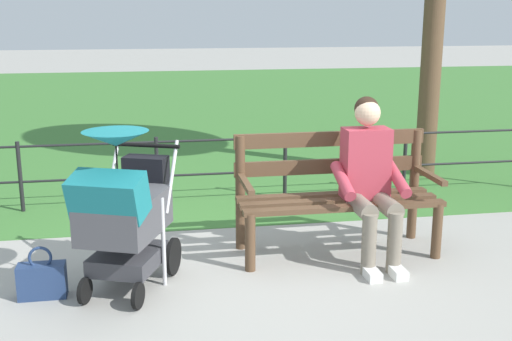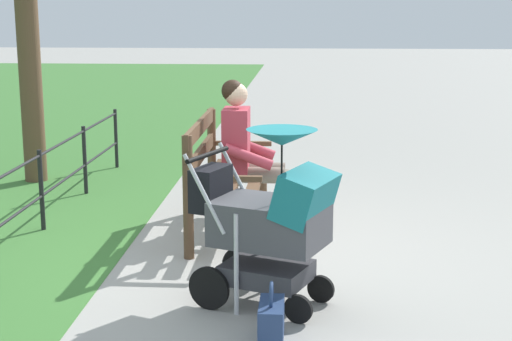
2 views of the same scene
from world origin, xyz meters
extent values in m
plane|color=#9E9B93|center=(0.00, 0.00, 0.00)|extent=(60.00, 60.00, 0.00)
cube|color=#3D7533|center=(0.00, -8.80, 0.00)|extent=(40.00, 16.00, 0.01)
cube|color=brown|center=(-0.73, -0.18, 0.45)|extent=(1.60, 0.10, 0.04)
cube|color=brown|center=(-0.73, 0.00, 0.45)|extent=(1.60, 0.10, 0.04)
cube|color=brown|center=(-0.73, 0.18, 0.45)|extent=(1.60, 0.10, 0.04)
cube|color=brown|center=(-0.73, -0.28, 0.67)|extent=(1.60, 0.04, 0.12)
cube|color=brown|center=(-0.73, -0.28, 0.90)|extent=(1.60, 0.04, 0.12)
cylinder|color=brown|center=(-1.48, 0.20, 0.23)|extent=(0.08, 0.08, 0.45)
cylinder|color=brown|center=(-1.48, -0.28, 0.47)|extent=(0.08, 0.08, 0.95)
cube|color=brown|center=(-1.48, 0.00, 0.63)|extent=(0.05, 0.56, 0.04)
cylinder|color=brown|center=(0.02, 0.20, 0.23)|extent=(0.08, 0.08, 0.45)
cylinder|color=brown|center=(0.02, -0.28, 0.47)|extent=(0.08, 0.08, 0.95)
cube|color=brown|center=(0.02, 0.00, 0.63)|extent=(0.05, 0.56, 0.04)
cylinder|color=slate|center=(-1.04, 0.22, 0.47)|extent=(0.14, 0.40, 0.14)
cylinder|color=slate|center=(-0.84, 0.22, 0.47)|extent=(0.14, 0.40, 0.14)
cylinder|color=slate|center=(-1.04, 0.42, 0.24)|extent=(0.11, 0.11, 0.47)
cylinder|color=slate|center=(-0.84, 0.42, 0.24)|extent=(0.11, 0.11, 0.47)
cube|color=silver|center=(-1.04, 0.50, 0.04)|extent=(0.10, 0.22, 0.07)
cube|color=silver|center=(-0.84, 0.50, 0.04)|extent=(0.10, 0.22, 0.07)
cube|color=#B23847|center=(-0.94, 0.00, 0.75)|extent=(0.36, 0.22, 0.56)
cylinder|color=#B23847|center=(-1.16, 0.12, 0.65)|extent=(0.09, 0.43, 0.23)
cylinder|color=#B23847|center=(-0.72, 0.12, 0.65)|extent=(0.09, 0.43, 0.23)
sphere|color=beige|center=(-0.94, 0.00, 1.15)|extent=(0.20, 0.20, 0.20)
sphere|color=black|center=(-0.94, -0.03, 1.18)|extent=(0.19, 0.19, 0.19)
cylinder|color=black|center=(0.59, 0.17, 0.14)|extent=(0.13, 0.27, 0.28)
cylinder|color=black|center=(1.02, 0.00, 0.14)|extent=(0.13, 0.27, 0.28)
cylinder|color=black|center=(0.85, 0.71, 0.09)|extent=(0.10, 0.18, 0.18)
cylinder|color=black|center=(1.20, 0.57, 0.09)|extent=(0.10, 0.18, 0.18)
cube|color=#38383D|center=(0.92, 0.36, 0.22)|extent=(0.58, 0.64, 0.12)
cylinder|color=silver|center=(0.67, 0.35, 0.33)|extent=(0.03, 0.03, 0.65)
cylinder|color=silver|center=(1.09, 0.18, 0.33)|extent=(0.03, 0.03, 0.65)
cube|color=#47474C|center=(0.92, 0.38, 0.55)|extent=(0.68, 0.80, 0.28)
cube|color=#19727A|center=(1.01, 0.60, 0.75)|extent=(0.56, 0.46, 0.33)
cylinder|color=black|center=(0.76, -0.03, 0.95)|extent=(0.49, 0.22, 0.03)
cylinder|color=silver|center=(0.58, 0.15, 0.75)|extent=(0.14, 0.29, 0.49)
cylinder|color=silver|center=(1.01, -0.02, 0.75)|extent=(0.14, 0.29, 0.49)
cone|color=#19727A|center=(0.95, 0.45, 1.10)|extent=(0.57, 0.57, 0.10)
cylinder|color=black|center=(0.95, 0.45, 0.92)|extent=(0.01, 0.01, 0.30)
cube|color=black|center=(0.77, -0.01, 0.73)|extent=(0.36, 0.27, 0.28)
cube|color=navy|center=(1.50, 0.42, 0.12)|extent=(0.32, 0.14, 0.24)
torus|color=navy|center=(1.50, 0.42, 0.29)|extent=(0.16, 0.02, 0.16)
cylinder|color=black|center=(-1.97, -1.64, 0.35)|extent=(0.04, 0.04, 0.70)
cylinder|color=black|center=(-0.66, -1.64, 0.35)|extent=(0.04, 0.04, 0.70)
cylinder|color=black|center=(0.66, -1.64, 0.35)|extent=(0.04, 0.04, 0.70)
cylinder|color=black|center=(1.97, -1.64, 0.35)|extent=(0.04, 0.04, 0.70)
cylinder|color=black|center=(0.00, -1.64, 0.65)|extent=(6.58, 0.02, 0.02)
cylinder|color=black|center=(0.00, -1.64, 0.30)|extent=(6.58, 0.02, 0.02)
cylinder|color=brown|center=(-2.54, -2.36, 1.54)|extent=(0.24, 0.24, 3.08)
camera|label=1|loc=(0.76, 4.69, 1.91)|focal=45.03mm
camera|label=2|loc=(5.63, 0.60, 1.89)|focal=54.47mm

